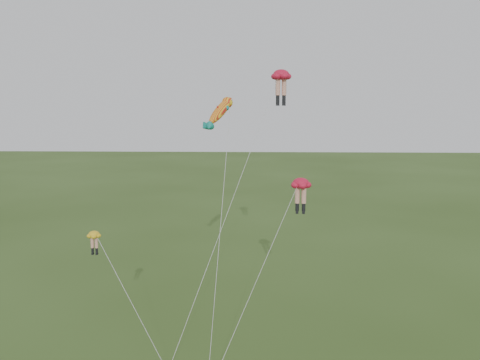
{
  "coord_description": "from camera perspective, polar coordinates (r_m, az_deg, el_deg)",
  "views": [
    {
      "loc": [
        4.2,
        -33.09,
        18.47
      ],
      "look_at": [
        2.9,
        6.0,
        12.44
      ],
      "focal_mm": 40.0,
      "sensor_mm": 36.0,
      "label": 1
    }
  ],
  "objects": [
    {
      "name": "legs_kite_red_mid",
      "position": [
        41.34,
        6.42,
        -0.79
      ],
      "size": [
        7.18,
        9.47,
        12.39
      ],
      "rotation": [
        0.0,
        0.0,
        -0.13
      ],
      "color": "red",
      "rests_on": "ground"
    },
    {
      "name": "fish_kite",
      "position": [
        41.13,
        -2.09,
        7.27
      ],
      "size": [
        2.5,
        10.93,
        18.83
      ],
      "rotation": [
        0.59,
        0.0,
        -0.55
      ],
      "color": "yellow",
      "rests_on": "ground"
    },
    {
      "name": "legs_kite_red_high",
      "position": [
        43.06,
        4.29,
        10.57
      ],
      "size": [
        8.91,
        11.35,
        20.7
      ],
      "rotation": [
        0.0,
        0.0,
        0.2
      ],
      "color": "red",
      "rests_on": "ground"
    },
    {
      "name": "legs_kite_yellow",
      "position": [
        36.77,
        -14.93,
        -6.53
      ],
      "size": [
        6.33,
        3.33,
        9.76
      ],
      "rotation": [
        0.0,
        0.0,
        -0.11
      ],
      "color": "gold",
      "rests_on": "ground"
    }
  ]
}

